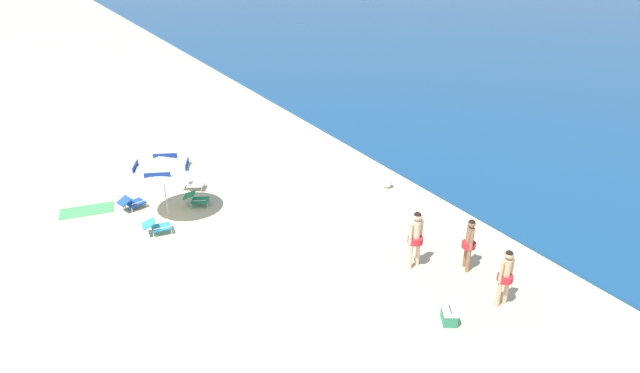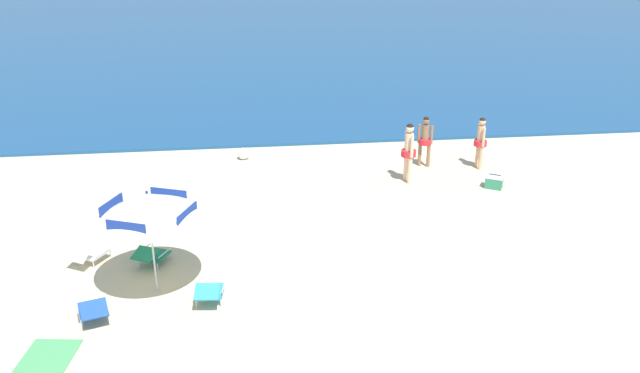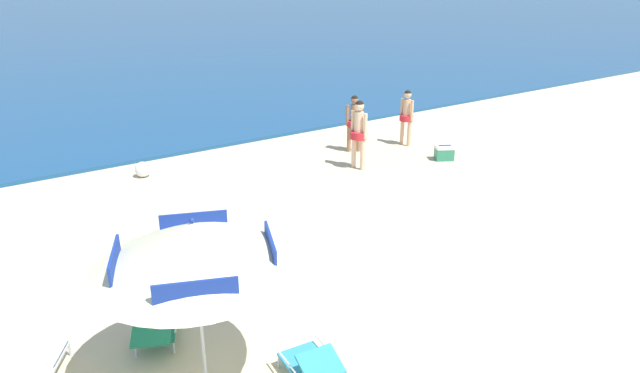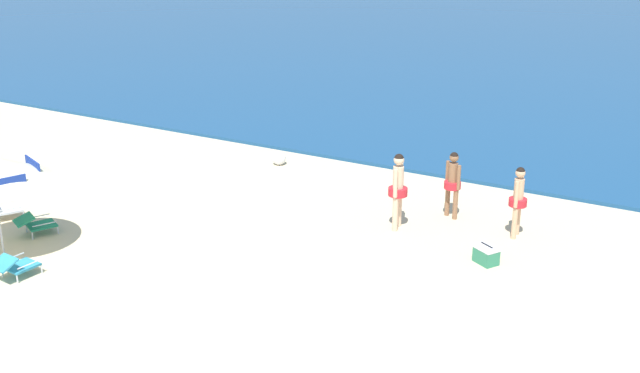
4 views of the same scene
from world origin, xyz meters
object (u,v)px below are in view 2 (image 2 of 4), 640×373
Objects in this scene: lounge_chair_beside_umbrella at (151,255)px; beach_ball at (244,154)px; beach_umbrella_striped_main at (148,206)px; lounge_chair_facing_sea at (88,253)px; lounge_chair_spare_folded at (209,291)px; person_standing_beside at (409,149)px; person_wading_in at (425,138)px; beach_towel at (39,370)px; cooler_box at (494,181)px; lounge_chair_under_umbrella at (93,309)px; person_standing_near_shore at (481,139)px.

lounge_chair_beside_umbrella reaches higher than beach_ball.
beach_ball is (1.93, 8.03, -1.75)m from beach_umbrella_striped_main.
lounge_chair_facing_sea reaches higher than lounge_chair_spare_folded.
person_wading_in is at bearing 55.89° from person_standing_beside.
beach_umbrella_striped_main is 1.58× the size of person_wading_in.
beach_towel is (-9.35, -9.13, -0.93)m from person_wading_in.
beach_towel is at bearing -125.48° from beach_umbrella_striped_main.
lounge_chair_facing_sea is 11.28m from cooler_box.
person_standing_beside is at bearing 42.80° from beach_towel.
lounge_chair_under_umbrella is at bearing 65.60° from beach_towel.
lounge_chair_under_umbrella is at bearing -144.83° from person_standing_near_shore.
beach_ball is 11.10m from beach_towel.
beach_umbrella_striped_main is 2.57× the size of lounge_chair_under_umbrella.
lounge_chair_facing_sea reaches higher than cooler_box.
lounge_chair_facing_sea reaches higher than lounge_chair_under_umbrella.
beach_ball is at bearing 72.72° from lounge_chair_beside_umbrella.
lounge_chair_facing_sea reaches higher than beach_towel.
person_wading_in is at bearing 126.87° from cooler_box.
lounge_chair_beside_umbrella is 0.61× the size of person_standing_near_shore.
lounge_chair_beside_umbrella is at bearing 101.55° from beach_umbrella_striped_main.
cooler_box is at bearing 16.84° from lounge_chair_facing_sea.
beach_umbrella_striped_main reaches higher than lounge_chair_spare_folded.
cooler_box is at bearing 33.23° from lounge_chair_spare_folded.
beach_umbrella_striped_main is at bearing 54.52° from beach_towel.
lounge_chair_facing_sea is 1.71× the size of cooler_box.
person_standing_near_shore is 7.59m from beach_ball.
person_standing_near_shore reaches higher than lounge_chair_facing_sea.
beach_towel is (-8.50, -7.87, -1.04)m from person_standing_beside.
lounge_chair_under_umbrella is at bearing -112.23° from lounge_chair_beside_umbrella.
person_standing_near_shore is 1.01× the size of person_wading_in.
lounge_chair_under_umbrella is 11.62m from person_wading_in.
lounge_chair_spare_folded reaches higher than lounge_chair_beside_umbrella.
beach_ball is (3.58, 6.67, -0.07)m from lounge_chair_facing_sea.
beach_ball is (-5.68, 1.35, -0.74)m from person_wading_in.
lounge_chair_beside_umbrella is 3.87m from beach_towel.
person_wading_in is at bearing 41.30° from beach_umbrella_striped_main.
beach_towel is at bearing -109.31° from beach_ball.
person_standing_beside is 1.11× the size of person_wading_in.
lounge_chair_spare_folded is at bearing -35.74° from lounge_chair_facing_sea.
person_standing_beside is at bearing -28.31° from beach_ball.
lounge_chair_spare_folded reaches higher than beach_ball.
lounge_chair_beside_umbrella is 1.08× the size of lounge_chair_spare_folded.
lounge_chair_beside_umbrella is 8.25m from person_standing_beside.
lounge_chair_facing_sea is 0.57× the size of beach_towel.
beach_towel is at bearing -113.13° from lounge_chair_beside_umbrella.
person_standing_near_shore reaches higher than lounge_chair_spare_folded.
lounge_chair_facing_sea is 0.57× the size of person_standing_beside.
beach_umbrella_striped_main is 11.27m from person_standing_near_shore.
person_standing_beside reaches higher than lounge_chair_under_umbrella.
lounge_chair_spare_folded is (1.34, -1.73, -0.00)m from lounge_chair_beside_umbrella.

